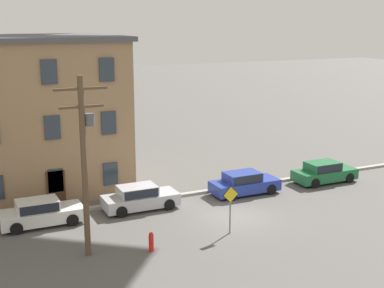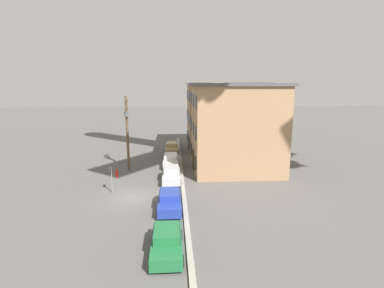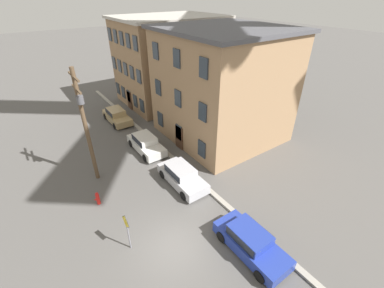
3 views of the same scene
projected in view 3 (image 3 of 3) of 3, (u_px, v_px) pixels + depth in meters
ground_plane at (175, 247)px, 14.51m from camera, size 200.00×200.00×0.00m
kerb_strip at (233, 212)px, 16.69m from camera, size 56.00×0.36×0.16m
apartment_corner at (170, 60)px, 31.41m from camera, size 9.14×12.08×9.92m
apartment_midblock at (222, 85)px, 23.33m from camera, size 10.54×10.01×9.88m
car_tan at (117, 115)px, 27.78m from camera, size 4.40×1.92×1.43m
car_white at (146, 143)px, 22.80m from camera, size 4.40×1.92×1.43m
car_silver at (182, 175)px, 18.88m from camera, size 4.40×1.92×1.43m
car_blue at (250, 241)px, 13.94m from camera, size 4.40×1.92×1.43m
caution_sign at (127, 227)px, 13.58m from camera, size 0.90×0.08×2.56m
utility_pole at (85, 122)px, 17.33m from camera, size 2.40×0.44×8.48m
fire_hydrant at (98, 198)px, 17.18m from camera, size 0.24×0.34×0.96m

